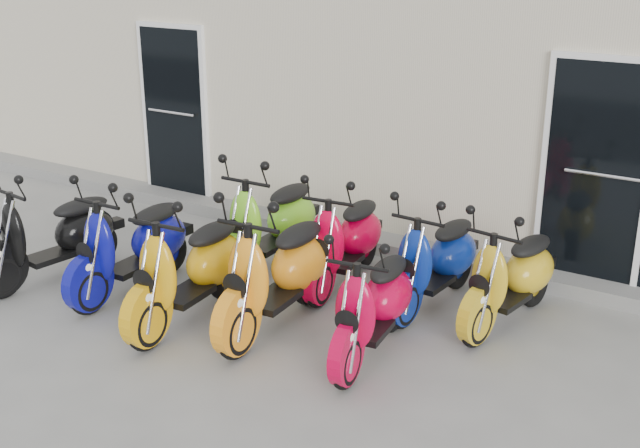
# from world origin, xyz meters

# --- Properties ---
(ground) EXTENTS (80.00, 80.00, 0.00)m
(ground) POSITION_xyz_m (0.00, 0.00, 0.00)
(ground) COLOR gray
(ground) RESTS_ON ground
(building) EXTENTS (14.00, 6.00, 3.20)m
(building) POSITION_xyz_m (0.00, 5.20, 1.60)
(building) COLOR beige
(building) RESTS_ON ground
(front_step) EXTENTS (14.00, 0.40, 0.15)m
(front_step) POSITION_xyz_m (0.00, 2.02, 0.07)
(front_step) COLOR gray
(front_step) RESTS_ON ground
(door_left) EXTENTS (1.07, 0.08, 2.22)m
(door_left) POSITION_xyz_m (-3.20, 2.17, 1.26)
(door_left) COLOR black
(door_left) RESTS_ON front_step
(scooter_front_black) EXTENTS (0.84, 1.77, 1.26)m
(scooter_front_black) POSITION_xyz_m (-2.50, -0.50, 0.63)
(scooter_front_black) COLOR black
(scooter_front_black) RESTS_ON ground
(scooter_front_blue) EXTENTS (0.66, 1.73, 1.27)m
(scooter_front_blue) POSITION_xyz_m (-1.62, -0.28, 0.63)
(scooter_front_blue) COLOR #0C0E8B
(scooter_front_blue) RESTS_ON ground
(scooter_front_orange_a) EXTENTS (0.78, 1.82, 1.31)m
(scooter_front_orange_a) POSITION_xyz_m (-0.71, -0.48, 0.66)
(scooter_front_orange_a) COLOR #E3A20F
(scooter_front_orange_a) RESTS_ON ground
(scooter_front_orange_b) EXTENTS (0.79, 1.88, 1.36)m
(scooter_front_orange_b) POSITION_xyz_m (0.03, -0.16, 0.68)
(scooter_front_orange_b) COLOR orange
(scooter_front_orange_b) RESTS_ON ground
(scooter_front_red) EXTENTS (0.78, 1.66, 1.18)m
(scooter_front_red) POSITION_xyz_m (1.00, -0.17, 0.59)
(scooter_front_red) COLOR #C5012F
(scooter_front_red) RESTS_ON ground
(scooter_back_green) EXTENTS (0.68, 1.79, 1.32)m
(scooter_back_green) POSITION_xyz_m (-0.81, 0.91, 0.66)
(scooter_back_green) COLOR #78D624
(scooter_back_green) RESTS_ON ground
(scooter_back_red) EXTENTS (0.77, 1.72, 1.23)m
(scooter_back_red) POSITION_xyz_m (0.06, 0.97, 0.62)
(scooter_back_red) COLOR red
(scooter_back_red) RESTS_ON ground
(scooter_back_blue) EXTENTS (0.70, 1.66, 1.20)m
(scooter_back_blue) POSITION_xyz_m (1.03, 0.99, 0.60)
(scooter_back_blue) COLOR navy
(scooter_back_blue) RESTS_ON ground
(scooter_back_yellow) EXTENTS (0.83, 1.68, 1.19)m
(scooter_back_yellow) POSITION_xyz_m (1.75, 1.00, 0.59)
(scooter_back_yellow) COLOR gold
(scooter_back_yellow) RESTS_ON ground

